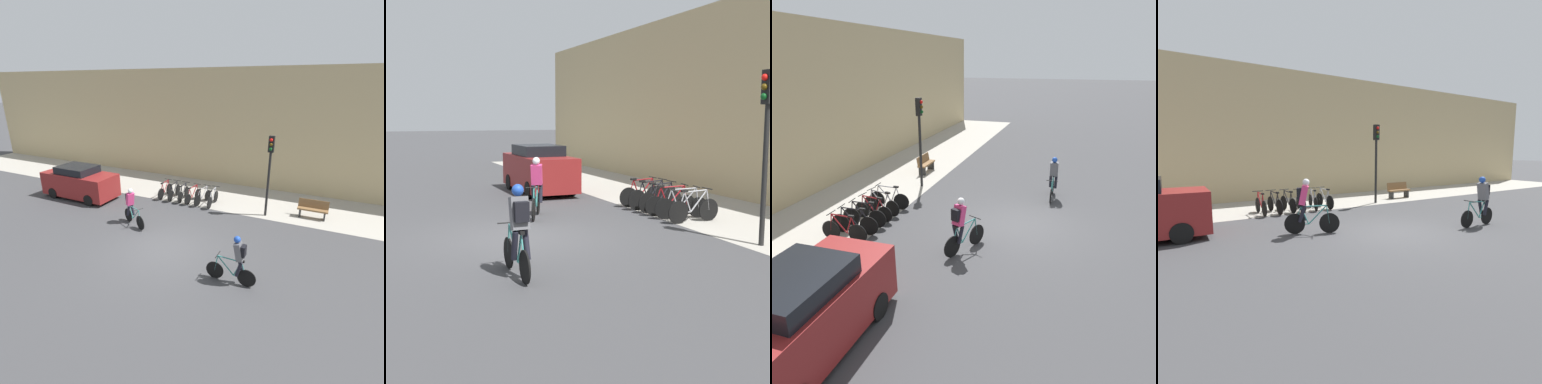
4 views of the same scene
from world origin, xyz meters
The scene contains 13 objects.
ground centered at (0.00, 0.00, 0.00)m, with size 200.00×200.00×0.00m, color #3D3D3F.
kerb_strip centered at (0.00, 6.75, 0.00)m, with size 44.00×4.50×0.01m, color #A39E93.
building_facade centered at (0.00, 9.30, 3.58)m, with size 44.00×0.60×7.15m, color tan.
cyclist_pink centered at (-2.49, 1.31, 0.95)m, with size 1.61×0.80×1.77m.
cyclist_grey centered at (3.26, -0.90, 0.95)m, with size 1.71×0.46×1.75m.
parked_bike_0 centered at (-2.93, 5.09, 0.39)m, with size 0.46×1.63×0.96m.
parked_bike_1 centered at (-2.33, 5.09, 0.40)m, with size 0.46×1.69×0.96m.
parked_bike_2 centered at (-1.73, 5.09, 0.39)m, with size 0.46×1.62×0.96m.
parked_bike_3 centered at (-1.14, 5.09, 0.38)m, with size 0.46×1.64×0.93m.
parked_bike_4 centered at (-0.54, 5.09, 0.38)m, with size 0.47×1.64×0.94m.
parked_bike_5 centered at (0.06, 5.09, 0.39)m, with size 0.46×1.68×0.96m.
traffic_light_pole centered at (2.93, 4.97, 2.74)m, with size 0.26×0.30×3.98m.
bench centered at (5.07, 5.69, 0.46)m, with size 1.41×0.44×0.89m.
Camera 4 is at (-6.16, -7.41, 2.57)m, focal length 28.00 mm.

